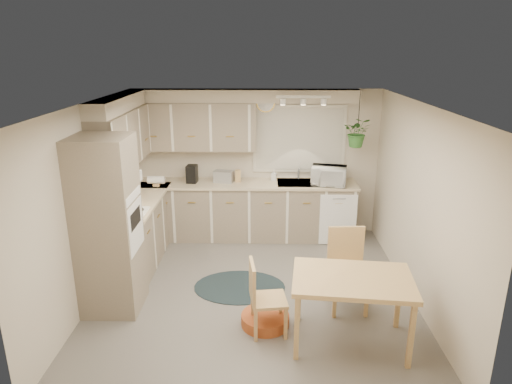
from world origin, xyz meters
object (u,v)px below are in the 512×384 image
chair_left (269,298)px  chair_back (348,272)px  braided_rug (240,287)px  microwave (329,174)px  pet_bed (265,320)px  dining_table (351,310)px

chair_left → chair_back: size_ratio=0.86×
braided_rug → microwave: (1.34, 1.60, 1.12)m
pet_bed → chair_back: bearing=20.1°
dining_table → chair_left: (-0.86, 0.17, 0.04)m
dining_table → pet_bed: bearing=161.4°
chair_left → pet_bed: 0.38m
chair_left → pet_bed: size_ratio=1.54×
chair_back → braided_rug: 1.48m
braided_rug → pet_bed: size_ratio=2.19×
braided_rug → pet_bed: pet_bed is taller
dining_table → chair_back: 0.68m
chair_back → microwave: 2.17m
chair_left → braided_rug: bearing=-166.4°
chair_left → chair_back: chair_back is taller
pet_bed → microwave: (1.00, 2.44, 1.06)m
dining_table → microwave: microwave is taller
dining_table → chair_left: 0.88m
chair_left → pet_bed: bearing=-171.0°
chair_left → braided_rug: (-0.37, 0.97, -0.42)m
chair_back → pet_bed: 1.13m
microwave → chair_left: bearing=-99.5°
braided_rug → dining_table: bearing=-42.9°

